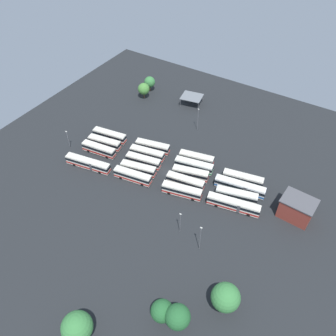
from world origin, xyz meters
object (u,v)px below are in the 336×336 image
at_px(tree_north_edge, 150,82).
at_px(tree_south_edge, 178,317).
at_px(tree_northeast, 226,297).
at_px(bus_row1_slot0, 196,158).
at_px(bus_row2_slot4, 133,176).
at_px(maintenance_shelter, 192,97).
at_px(bus_row0_slot1, 243,179).
at_px(bus_row2_slot2, 143,161).
at_px(lamp_post_mid_lot, 198,119).
at_px(bus_row0_slot4, 234,205).
at_px(bus_row2_slot1, 147,153).
at_px(lamp_post_by_building, 180,222).
at_px(bus_row2_slot3, 138,169).
at_px(lamp_post_far_corner, 200,238).
at_px(tree_west_edge, 77,327).
at_px(tree_northwest, 144,89).
at_px(bus_row3_slot0, 110,136).
at_px(depot_building, 297,208).
at_px(bus_row0_slot2, 240,187).
at_px(bus_row1_slot2, 190,173).
at_px(bus_row1_slot1, 194,166).
at_px(bus_row3_slot4, 88,163).
at_px(bus_row3_slot1, 105,143).
at_px(bus_row0_slot3, 237,195).
at_px(bus_row1_slot4, 182,191).
at_px(bus_row3_slot2, 99,149).
at_px(bus_row2_slot0, 153,147).
at_px(tree_east_edge, 162,311).
at_px(bus_row1_slot3, 185,182).
at_px(lamp_post_near_entrance, 68,139).

xyz_separation_m(tree_north_edge, tree_south_edge, (-61.21, 79.62, 1.77)).
bearing_deg(tree_northeast, bus_row1_slot0, -54.05).
height_order(bus_row2_slot4, maintenance_shelter, maintenance_shelter).
relative_size(bus_row0_slot1, bus_row2_slot2, 1.07).
height_order(bus_row1_slot0, lamp_post_mid_lot, lamp_post_mid_lot).
distance_m(bus_row0_slot4, bus_row2_slot1, 34.67).
height_order(bus_row2_slot4, tree_north_edge, tree_north_edge).
xyz_separation_m(lamp_post_by_building, tree_south_edge, (-12.98, 23.14, 1.64)).
bearing_deg(bus_row2_slot3, bus_row0_slot4, -175.57).
xyz_separation_m(lamp_post_far_corner, tree_west_edge, (11.44, 33.93, 0.05)).
bearing_deg(tree_northwest, bus_row3_slot0, 100.00).
bearing_deg(depot_building, bus_row2_slot3, 11.01).
distance_m(bus_row0_slot2, bus_row1_slot2, 16.10).
bearing_deg(bus_row2_slot2, tree_northwest, -55.56).
relative_size(bus_row2_slot1, lamp_post_by_building, 1.56).
relative_size(bus_row1_slot1, lamp_post_by_building, 1.65).
relative_size(bus_row2_slot2, maintenance_shelter, 1.30).
bearing_deg(bus_row2_slot2, bus_row3_slot0, -14.31).
height_order(bus_row0_slot2, tree_northeast, tree_northeast).
xyz_separation_m(bus_row1_slot2, bus_row3_slot4, (30.87, 13.78, 0.00)).
distance_m(bus_row0_slot2, lamp_post_mid_lot, 33.03).
xyz_separation_m(tree_northeast, tree_south_edge, (6.78, 9.81, 0.82)).
bearing_deg(lamp_post_mid_lot, bus_row3_slot1, 48.32).
relative_size(bus_row0_slot3, bus_row2_slot4, 1.01).
distance_m(bus_row1_slot2, bus_row1_slot4, 8.01).
relative_size(bus_row3_slot0, tree_north_edge, 1.95).
bearing_deg(tree_northeast, bus_row0_slot4, -69.86).
relative_size(tree_west_edge, tree_northeast, 1.01).
bearing_deg(bus_row2_slot4, bus_row1_slot4, -170.33).
distance_m(bus_row3_slot2, bus_row3_slot4, 7.57).
distance_m(bus_row0_slot2, bus_row3_slot2, 49.22).
height_order(bus_row2_slot0, bus_row3_slot0, same).
bearing_deg(bus_row1_slot4, bus_row3_slot2, -2.51).
height_order(bus_row2_slot0, lamp_post_far_corner, lamp_post_far_corner).
height_order(bus_row3_slot4, tree_north_edge, tree_north_edge).
distance_m(lamp_post_by_building, tree_northwest, 69.03).
height_order(bus_row0_slot1, bus_row0_slot3, same).
xyz_separation_m(bus_row1_slot2, tree_east_edge, (-17.08, 43.43, 3.06)).
height_order(bus_row1_slot3, tree_east_edge, tree_east_edge).
bearing_deg(tree_south_edge, bus_row2_slot4, -42.11).
bearing_deg(bus_row0_slot2, lamp_post_near_entrance, 12.22).
height_order(bus_row2_slot0, bus_row2_slot2, same).
height_order(lamp_post_mid_lot, tree_south_edge, lamp_post_mid_lot).
bearing_deg(tree_north_edge, bus_row3_slot0, 100.12).
height_order(bus_row1_slot1, bus_row1_slot4, same).
height_order(bus_row1_slot3, bus_row2_slot4, same).
relative_size(bus_row1_slot1, tree_northwest, 1.91).
xyz_separation_m(bus_row1_slot2, tree_south_edge, (-20.86, 43.10, 4.09)).
relative_size(bus_row2_slot3, bus_row3_slot2, 0.96).
height_order(bus_row2_slot1, tree_west_edge, tree_west_edge).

